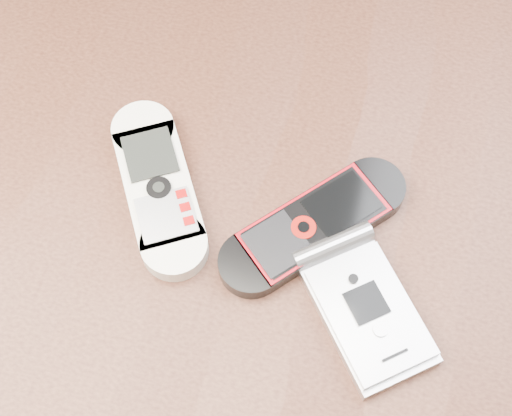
{
  "coord_description": "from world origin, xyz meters",
  "views": [
    {
      "loc": [
        0.06,
        -0.22,
        1.23
      ],
      "look_at": [
        0.01,
        0.0,
        0.76
      ],
      "focal_mm": 50.0,
      "sensor_mm": 36.0,
      "label": 1
    }
  ],
  "objects_px": {
    "motorola_razr": "(367,311)",
    "table": "(250,264)",
    "nokia_black_red": "(314,225)",
    "nokia_white": "(158,186)"
  },
  "relations": [
    {
      "from": "nokia_black_red",
      "to": "nokia_white",
      "type": "bearing_deg",
      "value": -138.96
    },
    {
      "from": "table",
      "to": "motorola_razr",
      "type": "xyz_separation_m",
      "value": [
        0.1,
        -0.06,
        0.11
      ]
    },
    {
      "from": "table",
      "to": "nokia_black_red",
      "type": "xyz_separation_m",
      "value": [
        0.05,
        -0.0,
        0.11
      ]
    },
    {
      "from": "table",
      "to": "nokia_white",
      "type": "relative_size",
      "value": 7.99
    },
    {
      "from": "table",
      "to": "nokia_black_red",
      "type": "relative_size",
      "value": 7.65
    },
    {
      "from": "table",
      "to": "nokia_black_red",
      "type": "height_order",
      "value": "nokia_black_red"
    },
    {
      "from": "motorola_razr",
      "to": "table",
      "type": "bearing_deg",
      "value": 111.36
    },
    {
      "from": "nokia_white",
      "to": "nokia_black_red",
      "type": "xyz_separation_m",
      "value": [
        0.12,
        -0.0,
        -0.0
      ]
    },
    {
      "from": "table",
      "to": "nokia_white",
      "type": "height_order",
      "value": "nokia_white"
    },
    {
      "from": "nokia_black_red",
      "to": "motorola_razr",
      "type": "bearing_deg",
      "value": -5.77
    }
  ]
}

